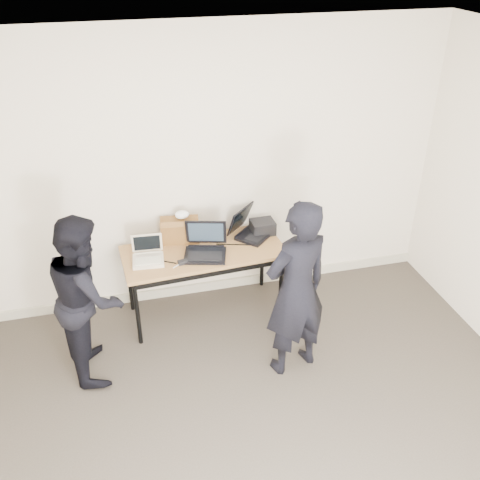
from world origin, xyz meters
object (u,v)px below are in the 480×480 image
object	(u,v)px
laptop_beige	(148,256)
leather_satchel	(180,230)
laptop_center	(205,247)
equipment_box	(263,227)
laptop_right	(250,229)
person_typist	(296,290)
person_observer	(87,296)
desk	(204,256)

from	to	relation	value
laptop_beige	leather_satchel	distance (m)	0.43
laptop_center	equipment_box	distance (m)	0.66
equipment_box	laptop_right	bearing A→B (deg)	178.52
equipment_box	person_typist	world-z (taller)	person_typist
laptop_beige	equipment_box	world-z (taller)	laptop_beige
laptop_beige	laptop_center	bearing A→B (deg)	4.15
person_observer	equipment_box	bearing A→B (deg)	-72.58
laptop_center	person_typist	bearing A→B (deg)	-41.08
desk	person_observer	size ratio (longest dim) A/B	1.05
laptop_right	equipment_box	xyz separation A→B (m)	(0.13, -0.00, 0.00)
person_typist	laptop_center	bearing A→B (deg)	-72.30
laptop_beige	equipment_box	xyz separation A→B (m)	(1.15, 0.23, 0.02)
desk	leather_satchel	world-z (taller)	leather_satchel
leather_satchel	person_observer	bearing A→B (deg)	-133.51
desk	equipment_box	size ratio (longest dim) A/B	6.81
leather_satchel	equipment_box	bearing A→B (deg)	5.00
laptop_right	equipment_box	size ratio (longest dim) A/B	2.24
desk	laptop_beige	distance (m)	0.53
laptop_center	laptop_right	bearing A→B (deg)	40.94
leather_satchel	person_observer	xyz separation A→B (m)	(-0.88, -0.71, -0.11)
desk	laptop_beige	bearing A→B (deg)	-179.64
leather_satchel	person_observer	distance (m)	1.13
desk	equipment_box	world-z (taller)	equipment_box
person_typist	person_observer	distance (m)	1.70
laptop_center	person_observer	distance (m)	1.16
leather_satchel	laptop_beige	bearing A→B (deg)	-134.39
desk	equipment_box	xyz separation A→B (m)	(0.63, 0.19, 0.12)
leather_satchel	person_typist	xyz separation A→B (m)	(0.77, -1.14, -0.05)
laptop_right	equipment_box	bearing A→B (deg)	-45.65
laptop_center	equipment_box	xyz separation A→B (m)	(0.62, 0.23, -0.00)
desk	person_typist	xyz separation A→B (m)	(0.59, -0.91, 0.14)
desk	laptop_beige	xyz separation A→B (m)	(-0.52, -0.04, 0.10)
laptop_beige	equipment_box	bearing A→B (deg)	15.81
laptop_right	leather_satchel	world-z (taller)	laptop_right
person_typist	equipment_box	bearing A→B (deg)	-107.96
equipment_box	person_observer	xyz separation A→B (m)	(-1.69, -0.67, -0.05)
leather_satchel	desk	bearing A→B (deg)	-43.97
person_observer	laptop_right	bearing A→B (deg)	-70.88
laptop_right	person_observer	xyz separation A→B (m)	(-1.56, -0.68, -0.05)
leather_satchel	person_typist	bearing A→B (deg)	-48.34
laptop_right	person_observer	bearing A→B (deg)	159.28
desk	laptop_right	size ratio (longest dim) A/B	3.04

